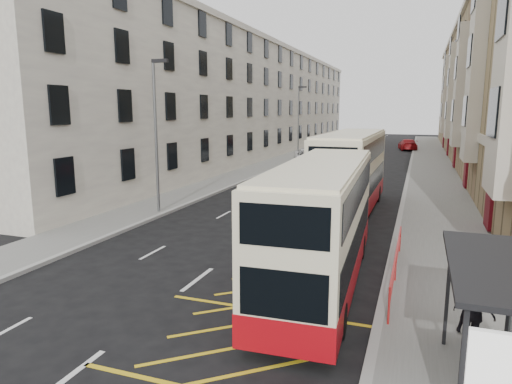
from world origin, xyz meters
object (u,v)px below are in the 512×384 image
at_px(street_lamp_near, 156,128).
at_px(double_decker_rear, 351,172).
at_px(car_silver, 341,144).
at_px(car_red, 408,145).
at_px(bus_shelter, 505,309).
at_px(car_dark, 345,139).
at_px(pedestrian_mid, 475,302).
at_px(street_lamp_far, 299,118).
at_px(white_van, 308,158).
at_px(double_decker_front, 321,225).
at_px(pedestrian_far, 474,314).

xyz_separation_m(street_lamp_near, double_decker_rear, (9.67, 3.92, -2.40)).
height_order(car_silver, car_red, car_red).
distance_m(bus_shelter, car_silver, 57.84).
bearing_deg(double_decker_rear, car_dark, 99.84).
distance_m(street_lamp_near, car_dark, 56.94).
bearing_deg(double_decker_rear, street_lamp_near, -157.28).
bearing_deg(pedestrian_mid, street_lamp_far, 95.58).
height_order(white_van, car_red, white_van).
height_order(double_decker_front, car_dark, double_decker_front).
bearing_deg(double_decker_rear, bus_shelter, -72.20).
distance_m(pedestrian_far, car_red, 55.84).
bearing_deg(street_lamp_near, car_red, 75.85).
height_order(pedestrian_far, car_silver, pedestrian_far).
bearing_deg(street_lamp_far, pedestrian_far, -70.03).
bearing_deg(street_lamp_near, pedestrian_mid, -32.41).
distance_m(pedestrian_mid, car_dark, 67.42).
xyz_separation_m(street_lamp_near, pedestrian_mid, (14.61, -9.28, -3.69)).
height_order(car_silver, car_dark, car_silver).
bearing_deg(white_van, street_lamp_near, -113.20).
relative_size(pedestrian_mid, white_van, 0.27).
height_order(car_dark, car_red, car_red).
distance_m(street_lamp_far, car_dark, 27.10).
height_order(street_lamp_far, double_decker_rear, street_lamp_far).
distance_m(bus_shelter, car_red, 58.30).
xyz_separation_m(double_decker_front, car_red, (1.22, 53.00, -1.27)).
bearing_deg(car_red, double_decker_rear, 79.06).
distance_m(street_lamp_near, white_van, 24.21).
bearing_deg(double_decker_front, white_van, 101.50).
bearing_deg(pedestrian_mid, double_decker_rear, 95.69).
bearing_deg(car_dark, street_lamp_near, -97.09).
distance_m(street_lamp_near, car_red, 47.40).
bearing_deg(bus_shelter, white_van, 108.47).
height_order(street_lamp_far, car_red, street_lamp_far).
xyz_separation_m(street_lamp_far, pedestrian_mid, (14.61, -39.28, -3.69)).
bearing_deg(white_van, car_dark, 75.63).
xyz_separation_m(pedestrian_far, white_van, (-11.90, 33.72, -0.12)).
bearing_deg(car_red, street_lamp_near, 67.47).
relative_size(double_decker_front, car_red, 1.91).
bearing_deg(double_decker_front, street_lamp_far, 103.03).
bearing_deg(bus_shelter, pedestrian_mid, 91.55).
xyz_separation_m(street_lamp_near, pedestrian_far, (14.52, -9.96, -3.69)).
bearing_deg(street_lamp_far, pedestrian_mid, -69.60).
height_order(double_decker_front, car_silver, double_decker_front).
bearing_deg(white_van, pedestrian_mid, -86.96).
height_order(double_decker_rear, white_van, double_decker_rear).
bearing_deg(double_decker_rear, pedestrian_mid, -68.80).
bearing_deg(street_lamp_near, street_lamp_far, 90.00).
bearing_deg(car_red, street_lamp_far, 45.47).
bearing_deg(car_dark, car_red, -52.48).
bearing_deg(pedestrian_far, car_silver, -54.31).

